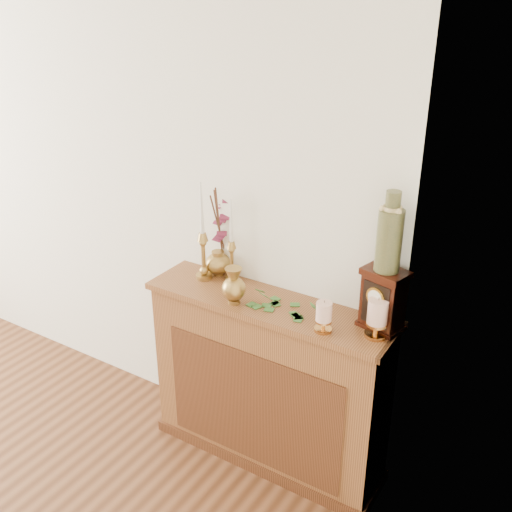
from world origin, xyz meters
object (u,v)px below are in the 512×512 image
Objects in this scene: candlestick_left at (203,248)px; candlestick_center at (232,255)px; ginger_jar at (222,233)px; ceramic_vase at (390,236)px; mantel_clock at (383,300)px; bud_vase at (234,286)px.

candlestick_left is 0.15m from candlestick_center.
ginger_jar is 1.40× the size of ceramic_vase.
candlestick_left is at bearing -157.10° from candlestick_center.
mantel_clock is (0.80, -0.03, -0.00)m from candlestick_center.
ginger_jar is at bearing 133.81° from bud_vase.
mantel_clock is at bearing -2.43° from candlestick_center.
candlestick_center is (0.13, 0.06, -0.02)m from candlestick_left.
candlestick_center is at bearing 22.90° from candlestick_left.
ceramic_vase reaches higher than mantel_clock.
ginger_jar is at bearing -171.64° from mantel_clock.
ginger_jar is (-0.23, 0.24, 0.13)m from bud_vase.
candlestick_center is at bearing 126.02° from bud_vase.
candlestick_left reaches higher than bud_vase.
candlestick_left reaches higher than ginger_jar.
mantel_clock is 0.80× the size of ceramic_vase.
candlestick_center reaches higher than bud_vase.
bud_vase is at bearing -26.52° from candlestick_left.
ceramic_vase is (0.80, -0.03, 0.29)m from candlestick_center.
bud_vase is (0.14, -0.19, -0.05)m from candlestick_center.
mantel_clock is at bearing 13.48° from bud_vase.
candlestick_center is at bearing 177.75° from ceramic_vase.
candlestick_left is 0.13m from ginger_jar.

